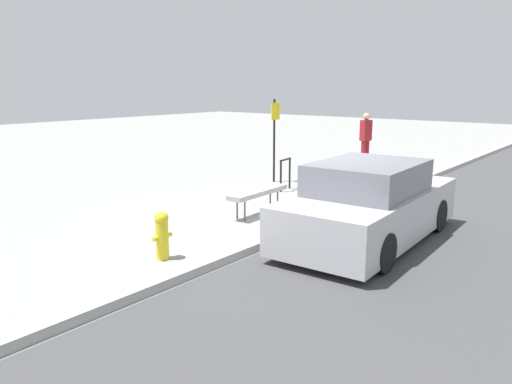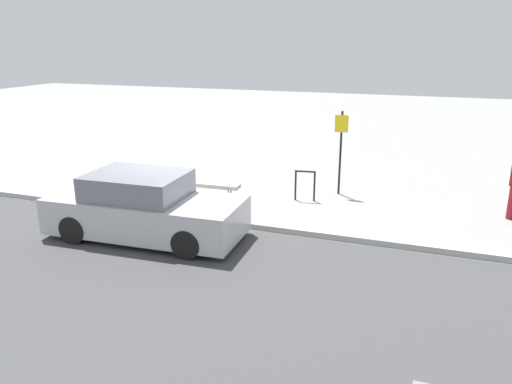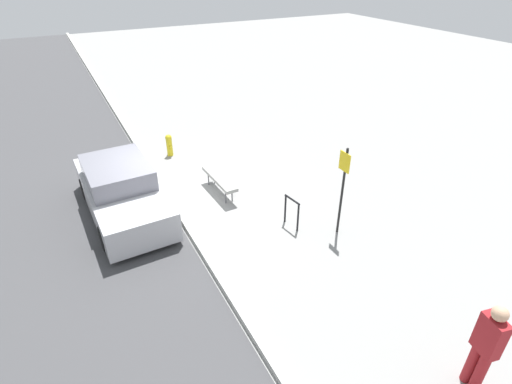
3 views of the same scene
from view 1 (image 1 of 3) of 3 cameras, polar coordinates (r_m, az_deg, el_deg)
ground_plane at (r=9.72m, az=6.46°, el=-3.92°), size 60.00×60.00×0.00m
curb at (r=9.70m, az=6.47°, el=-3.56°), size 60.00×0.20×0.13m
bench at (r=10.46m, az=0.25°, el=-0.06°), size 1.70×0.43×0.52m
bike_rack at (r=12.88m, az=3.37°, el=2.41°), size 0.55×0.13×0.83m
sign_post at (r=13.88m, az=2.13°, el=6.80°), size 0.36×0.08×2.30m
fire_hydrant at (r=7.92m, az=-10.69°, el=-4.73°), size 0.36×0.22×0.77m
pedestrian at (r=17.30m, az=12.42°, el=6.12°), size 0.43×0.29×1.76m
parked_car_near at (r=8.82m, az=12.86°, el=-1.48°), size 4.26×1.88×1.41m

